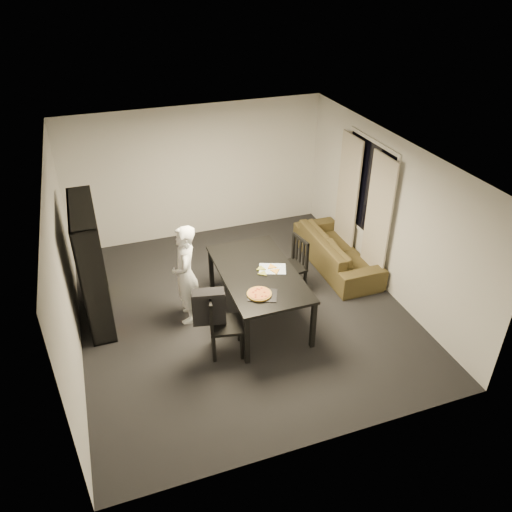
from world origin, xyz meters
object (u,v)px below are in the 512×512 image
object	(u,v)px
chair_right	(294,262)
baking_tray	(263,295)
chair_left	(219,320)
person	(186,275)
pepperoni_pizza	(259,294)
bookshelf	(92,264)
dining_table	(258,276)
sofa	(337,251)

from	to	relation	value
chair_right	baking_tray	bearing A→B (deg)	-52.15
chair_left	person	bearing A→B (deg)	27.25
chair_left	pepperoni_pizza	bearing A→B (deg)	-75.76
chair_right	person	bearing A→B (deg)	-95.88
chair_left	baking_tray	bearing A→B (deg)	-77.23
bookshelf	pepperoni_pizza	size ratio (longest dim) A/B	5.43
dining_table	person	distance (m)	1.09
dining_table	sofa	bearing A→B (deg)	26.61
bookshelf	sofa	distance (m)	4.25
sofa	person	bearing A→B (deg)	101.87
dining_table	chair_left	world-z (taller)	chair_left
person	sofa	bearing A→B (deg)	113.75
chair_right	baking_tray	xyz separation A→B (m)	(-0.94, -1.06, 0.27)
chair_left	sofa	world-z (taller)	chair_left
pepperoni_pizza	dining_table	bearing A→B (deg)	71.84
chair_left	pepperoni_pizza	size ratio (longest dim) A/B	2.84
pepperoni_pizza	sofa	bearing A→B (deg)	36.36
baking_tray	bookshelf	bearing A→B (deg)	147.03
bookshelf	chair_right	bearing A→B (deg)	-6.80
chair_left	person	world-z (taller)	person
chair_left	pepperoni_pizza	world-z (taller)	chair_left
bookshelf	baking_tray	distance (m)	2.63
bookshelf	pepperoni_pizza	xyz separation A→B (m)	(2.16, -1.42, -0.09)
pepperoni_pizza	sofa	xyz separation A→B (m)	(2.04, 1.50, -0.55)
chair_left	person	size ratio (longest dim) A/B	0.62
bookshelf	person	distance (m)	1.41
bookshelf	person	bearing A→B (deg)	-21.89
chair_left	baking_tray	distance (m)	0.70
person	dining_table	bearing A→B (deg)	84.89
sofa	baking_tray	bearing A→B (deg)	127.27
person	pepperoni_pizza	world-z (taller)	person
chair_right	baking_tray	distance (m)	1.44
pepperoni_pizza	chair_right	bearing A→B (deg)	46.58
bookshelf	baking_tray	xyz separation A→B (m)	(2.21, -1.43, -0.11)
person	bookshelf	bearing A→B (deg)	-100.01
chair_right	sofa	bearing A→B (deg)	103.04
chair_right	person	size ratio (longest dim) A/B	0.61
bookshelf	chair_left	bearing A→B (deg)	-42.77
baking_tray	pepperoni_pizza	distance (m)	0.05
chair_left	bookshelf	bearing A→B (deg)	58.92
chair_left	baking_tray	size ratio (longest dim) A/B	2.48
baking_tray	chair_right	bearing A→B (deg)	48.36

